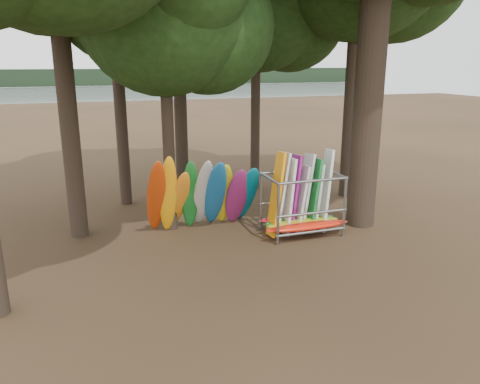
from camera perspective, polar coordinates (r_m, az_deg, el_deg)
name	(u,v)px	position (r m, az deg, el deg)	size (l,w,h in m)	color
ground	(247,247)	(15.04, 0.82, -6.70)	(120.00, 120.00, 0.00)	#47331E
lake	(112,101)	(73.47, -15.37, 10.61)	(160.00, 160.00, 0.00)	gray
far_shore	(96,77)	(123.24, -17.10, 13.22)	(160.00, 4.00, 4.00)	black
oak_5	(163,8)	(15.91, -9.39, 21.28)	(6.37, 6.37, 10.12)	black
kayak_row	(203,195)	(16.14, -4.48, -0.42)	(3.90, 2.31, 2.97)	#C1370B
storage_rack	(302,205)	(16.04, 7.52, -1.63)	(3.03, 1.53, 2.88)	slate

